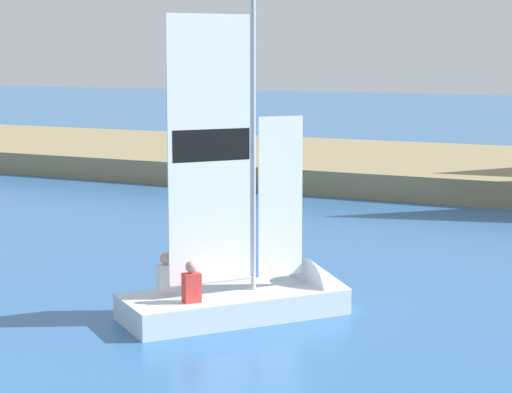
% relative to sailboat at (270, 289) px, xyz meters
% --- Properties ---
extents(shore_bank, '(80.00, 11.20, 0.80)m').
position_rel_sailboat_xyz_m(shore_bank, '(-5.00, 18.65, -0.01)').
color(shore_bank, '#897A56').
rests_on(shore_bank, ground).
extents(sailboat, '(3.76, 4.26, 6.23)m').
position_rel_sailboat_xyz_m(sailboat, '(0.00, 0.00, 0.00)').
color(sailboat, silver).
rests_on(sailboat, ground).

